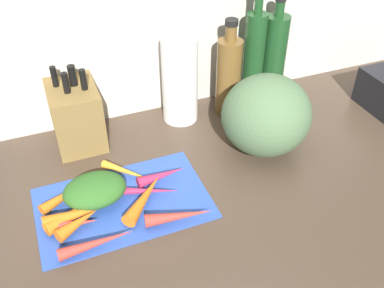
% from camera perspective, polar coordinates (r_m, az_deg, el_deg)
% --- Properties ---
extents(ground_plane, '(1.70, 0.80, 0.03)m').
position_cam_1_polar(ground_plane, '(1.12, 4.55, -4.94)').
color(ground_plane, '#47382B').
extents(wall_back, '(1.70, 0.03, 0.60)m').
position_cam_1_polar(wall_back, '(1.26, -2.60, 17.24)').
color(wall_back, '#BCB7AD').
rests_on(wall_back, ground_plane).
extents(cutting_board, '(0.40, 0.25, 0.01)m').
position_cam_1_polar(cutting_board, '(1.05, -9.02, -7.57)').
color(cutting_board, '#2D51B7').
rests_on(cutting_board, ground_plane).
extents(carrot_0, '(0.11, 0.12, 0.02)m').
position_cam_1_polar(carrot_0, '(1.10, -8.43, -3.63)').
color(carrot_0, orange).
rests_on(carrot_0, cutting_board).
extents(carrot_1, '(0.10, 0.04, 0.03)m').
position_cam_1_polar(carrot_1, '(1.00, -15.14, -10.04)').
color(carrot_1, red).
rests_on(carrot_1, cutting_board).
extents(carrot_2, '(0.17, 0.09, 0.03)m').
position_cam_1_polar(carrot_2, '(1.02, -14.38, -8.52)').
color(carrot_2, orange).
rests_on(carrot_2, cutting_board).
extents(carrot_3, '(0.14, 0.14, 0.03)m').
position_cam_1_polar(carrot_3, '(1.02, -6.22, -6.95)').
color(carrot_3, orange).
rests_on(carrot_3, cutting_board).
extents(carrot_4, '(0.15, 0.09, 0.03)m').
position_cam_1_polar(carrot_4, '(1.07, -15.80, -6.20)').
color(carrot_4, orange).
rests_on(carrot_4, cutting_board).
extents(carrot_5, '(0.13, 0.04, 0.03)m').
position_cam_1_polar(carrot_5, '(1.08, -4.01, -4.13)').
color(carrot_5, '#B2264C').
rests_on(carrot_5, cutting_board).
extents(carrot_6, '(0.15, 0.06, 0.03)m').
position_cam_1_polar(carrot_6, '(0.98, -1.71, -9.39)').
color(carrot_6, red).
rests_on(carrot_6, cutting_board).
extents(carrot_7, '(0.15, 0.04, 0.04)m').
position_cam_1_polar(carrot_7, '(1.01, -14.83, -8.85)').
color(carrot_7, orange).
rests_on(carrot_7, cutting_board).
extents(carrot_8, '(0.17, 0.08, 0.02)m').
position_cam_1_polar(carrot_8, '(1.05, -6.51, -6.12)').
color(carrot_8, '#B2264C').
rests_on(carrot_8, cutting_board).
extents(carrot_9, '(0.11, 0.08, 0.03)m').
position_cam_1_polar(carrot_9, '(0.99, -14.67, -9.94)').
color(carrot_9, orange).
rests_on(carrot_9, cutting_board).
extents(carrot_10, '(0.16, 0.03, 0.03)m').
position_cam_1_polar(carrot_10, '(0.95, -12.41, -12.54)').
color(carrot_10, red).
rests_on(carrot_10, cutting_board).
extents(carrot_greens_pile, '(0.15, 0.11, 0.06)m').
position_cam_1_polar(carrot_greens_pile, '(1.04, -12.61, -5.91)').
color(carrot_greens_pile, '#2D6023').
rests_on(carrot_greens_pile, cutting_board).
extents(winter_squash, '(0.24, 0.23, 0.21)m').
position_cam_1_polar(winter_squash, '(1.15, 9.68, 3.73)').
color(winter_squash, '#4C6B47').
rests_on(winter_squash, ground_plane).
extents(knife_block, '(0.13, 0.17, 0.23)m').
position_cam_1_polar(knife_block, '(1.21, -14.96, 3.77)').
color(knife_block, brown).
rests_on(knife_block, ground_plane).
extents(paper_towel_roll, '(0.10, 0.10, 0.25)m').
position_cam_1_polar(paper_towel_roll, '(1.25, -1.61, 8.34)').
color(paper_towel_roll, white).
rests_on(paper_towel_roll, ground_plane).
extents(bottle_0, '(0.07, 0.07, 0.29)m').
position_cam_1_polar(bottle_0, '(1.29, 4.81, 9.00)').
color(bottle_0, brown).
rests_on(bottle_0, ground_plane).
extents(bottle_1, '(0.06, 0.06, 0.37)m').
position_cam_1_polar(bottle_1, '(1.32, 8.06, 11.00)').
color(bottle_1, '#19421E').
rests_on(bottle_1, ground_plane).
extents(bottle_2, '(0.07, 0.07, 0.33)m').
position_cam_1_polar(bottle_2, '(1.36, 10.63, 11.06)').
color(bottle_2, '#19421E').
rests_on(bottle_2, ground_plane).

